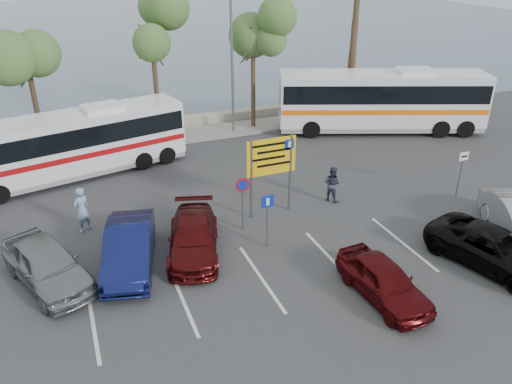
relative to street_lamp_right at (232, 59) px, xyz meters
name	(u,v)px	position (x,y,z in m)	size (l,w,h in m)	color
ground	(280,256)	(-3.00, -13.52, -4.60)	(120.00, 120.00, 0.00)	#363639
kerb_strip	(185,136)	(-3.00, 0.48, -4.52)	(44.00, 2.40, 0.15)	gray
seawall	(177,122)	(-3.00, 2.48, -4.30)	(48.00, 0.80, 0.60)	gray
sea	(99,29)	(-3.00, 46.48, -4.59)	(140.00, 140.00, 0.00)	#45556E
tree_left	(24,46)	(-11.00, 0.48, 1.41)	(3.20, 3.20, 7.20)	#382619
tree_mid	(151,25)	(-4.50, 0.48, 2.06)	(3.20, 3.20, 8.00)	#382619
tree_right	(253,28)	(1.50, 0.48, 1.57)	(3.20, 3.20, 7.40)	#382619
street_lamp_right	(232,59)	(0.00, 0.00, 0.00)	(0.45, 1.15, 8.01)	slate
direction_sign	(271,163)	(-2.00, -10.32, -2.17)	(2.20, 0.12, 3.60)	slate
sign_no_stop	(243,195)	(-3.60, -11.13, -3.02)	(0.60, 0.08, 2.35)	slate
sign_parking	(267,214)	(-3.20, -12.73, -3.13)	(0.50, 0.07, 2.25)	slate
sign_taxi	(461,168)	(6.80, -12.03, -3.18)	(0.50, 0.07, 2.20)	slate
lane_markings	(263,277)	(-4.14, -14.52, -4.60)	(12.02, 4.20, 0.01)	silver
coach_bus_left	(74,147)	(-9.50, -3.02, -3.00)	(11.28, 4.56, 3.44)	white
coach_bus_right	(381,103)	(8.59, -3.02, -2.79)	(12.59, 7.07, 3.89)	white
car_silver_a	(47,264)	(-11.15, -12.02, -3.82)	(1.83, 4.56, 1.55)	gray
car_blue	(129,248)	(-8.35, -12.02, -3.83)	(1.63, 4.68, 1.54)	#0F1546
car_maroon	(193,237)	(-5.95, -12.02, -3.94)	(1.85, 4.54, 1.32)	#490C0D
car_red	(384,280)	(-0.84, -17.02, -3.94)	(1.56, 3.89, 1.32)	#4D0B0D
suv_black	(496,249)	(4.00, -17.02, -3.91)	(2.29, 4.97, 1.38)	black
pedestrian_near	(82,210)	(-9.70, -8.76, -3.63)	(0.71, 0.46, 1.94)	#8197BC
pedestrian_far	(332,184)	(1.09, -10.22, -3.76)	(0.81, 0.63, 1.68)	#303248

